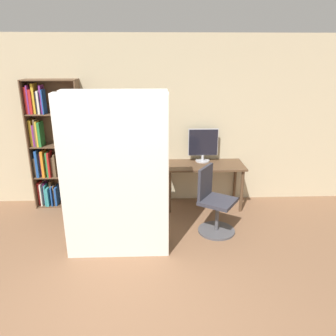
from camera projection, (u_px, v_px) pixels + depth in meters
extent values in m
cube|color=#C6B793|center=(135.00, 122.00, 5.30)|extent=(8.00, 0.06, 2.70)
cube|color=brown|center=(204.00, 165.00, 5.24)|extent=(1.26, 0.59, 0.03)
cylinder|color=brown|center=(170.00, 192.00, 5.12)|extent=(0.05, 0.05, 0.69)
cylinder|color=brown|center=(242.00, 191.00, 5.16)|extent=(0.05, 0.05, 0.69)
cylinder|color=brown|center=(168.00, 181.00, 5.56)|extent=(0.05, 0.05, 0.69)
cylinder|color=brown|center=(235.00, 180.00, 5.60)|extent=(0.05, 0.05, 0.69)
cylinder|color=#B7B7BC|center=(202.00, 161.00, 5.39)|extent=(0.23, 0.23, 0.02)
cylinder|color=#B7B7BC|center=(203.00, 157.00, 5.37)|extent=(0.04, 0.04, 0.09)
cube|color=#B7B7BC|center=(203.00, 142.00, 5.29)|extent=(0.49, 0.02, 0.44)
cube|color=black|center=(203.00, 142.00, 5.29)|extent=(0.46, 0.03, 0.42)
cylinder|color=#4C4C51|center=(216.00, 231.00, 4.65)|extent=(0.52, 0.52, 0.03)
cylinder|color=#4C4C51|center=(217.00, 217.00, 4.58)|extent=(0.05, 0.05, 0.41)
cube|color=#33333D|center=(218.00, 201.00, 4.51)|extent=(0.61, 0.61, 0.05)
cube|color=#33333D|center=(205.00, 182.00, 4.52)|extent=(0.25, 0.35, 0.45)
cube|color=brown|center=(32.00, 146.00, 5.17)|extent=(0.02, 0.32, 2.04)
cube|color=brown|center=(82.00, 145.00, 5.20)|extent=(0.02, 0.32, 2.04)
cube|color=brown|center=(59.00, 143.00, 5.33)|extent=(0.81, 0.02, 2.04)
cube|color=brown|center=(63.00, 204.00, 5.51)|extent=(0.77, 0.28, 0.02)
cube|color=brown|center=(60.00, 176.00, 5.35)|extent=(0.77, 0.28, 0.02)
cube|color=brown|center=(57.00, 146.00, 5.19)|extent=(0.77, 0.28, 0.02)
cube|color=brown|center=(53.00, 114.00, 5.02)|extent=(0.77, 0.28, 0.02)
cube|color=brown|center=(49.00, 80.00, 4.86)|extent=(0.77, 0.28, 0.02)
cube|color=red|center=(41.00, 193.00, 5.45)|extent=(0.04, 0.17, 0.38)
cube|color=silver|center=(43.00, 193.00, 5.44)|extent=(0.02, 0.24, 0.37)
cube|color=#7A2D84|center=(46.00, 192.00, 5.48)|extent=(0.04, 0.16, 0.36)
cube|color=teal|center=(46.00, 195.00, 5.42)|extent=(0.02, 0.18, 0.34)
cube|color=teal|center=(49.00, 196.00, 5.42)|extent=(0.04, 0.21, 0.30)
cube|color=brown|center=(52.00, 192.00, 5.49)|extent=(0.03, 0.16, 0.39)
cube|color=#1E4C9E|center=(53.00, 195.00, 5.42)|extent=(0.02, 0.20, 0.32)
cube|color=brown|center=(55.00, 194.00, 5.45)|extent=(0.02, 0.17, 0.33)
cube|color=#1E4C9E|center=(57.00, 195.00, 5.47)|extent=(0.03, 0.24, 0.30)
cube|color=brown|center=(37.00, 166.00, 5.31)|extent=(0.04, 0.23, 0.31)
cube|color=#1E4C9E|center=(38.00, 163.00, 5.23)|extent=(0.04, 0.18, 0.43)
cube|color=#7A2D84|center=(43.00, 164.00, 5.31)|extent=(0.04, 0.18, 0.37)
cube|color=orange|center=(44.00, 163.00, 5.26)|extent=(0.04, 0.24, 0.43)
cube|color=#1E4C9E|center=(48.00, 165.00, 5.33)|extent=(0.02, 0.17, 0.32)
cube|color=#287A38|center=(49.00, 164.00, 5.27)|extent=(0.03, 0.23, 0.40)
cube|color=red|center=(50.00, 164.00, 5.25)|extent=(0.03, 0.22, 0.40)
cube|color=brown|center=(54.00, 166.00, 5.29)|extent=(0.04, 0.16, 0.32)
cube|color=brown|center=(56.00, 165.00, 5.28)|extent=(0.03, 0.20, 0.36)
cube|color=gold|center=(32.00, 132.00, 5.12)|extent=(0.04, 0.18, 0.41)
cube|color=#7A2D84|center=(35.00, 135.00, 5.11)|extent=(0.03, 0.17, 0.33)
cube|color=brown|center=(37.00, 132.00, 5.09)|extent=(0.03, 0.18, 0.42)
cube|color=gold|center=(38.00, 134.00, 5.07)|extent=(0.02, 0.16, 0.39)
cube|color=#287A38|center=(41.00, 134.00, 5.09)|extent=(0.04, 0.22, 0.38)
cube|color=red|center=(28.00, 100.00, 4.97)|extent=(0.04, 0.23, 0.40)
cube|color=#7A2D84|center=(30.00, 99.00, 4.95)|extent=(0.02, 0.21, 0.42)
cube|color=red|center=(32.00, 101.00, 4.95)|extent=(0.04, 0.21, 0.36)
cube|color=gold|center=(35.00, 98.00, 4.96)|extent=(0.04, 0.20, 0.45)
cube|color=#232328|center=(38.00, 102.00, 4.99)|extent=(0.04, 0.18, 0.33)
cube|color=silver|center=(39.00, 102.00, 4.91)|extent=(0.03, 0.16, 0.34)
cube|color=#7A2D84|center=(42.00, 99.00, 4.94)|extent=(0.03, 0.17, 0.42)
cube|color=#1E4C9E|center=(44.00, 102.00, 4.91)|extent=(0.02, 0.18, 0.36)
cube|color=silver|center=(115.00, 180.00, 3.81)|extent=(1.25, 0.20, 2.00)
cube|color=beige|center=(168.00, 179.00, 3.83)|extent=(0.01, 0.20, 1.96)
cube|color=silver|center=(118.00, 171.00, 4.10)|extent=(1.25, 0.19, 2.00)
cube|color=beige|center=(167.00, 170.00, 4.12)|extent=(0.01, 0.19, 1.96)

